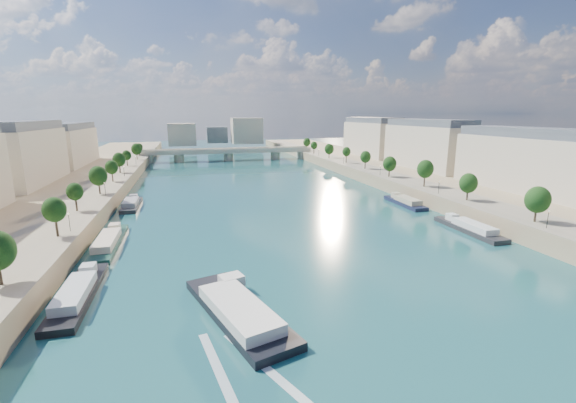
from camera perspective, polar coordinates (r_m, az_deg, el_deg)
ground at (r=128.38m, az=-2.41°, el=-0.96°), size 700.00×700.00×0.00m
quay_left at (r=133.31m, az=-34.30°, el=-1.61°), size 44.00×520.00×5.00m
quay_right at (r=158.94m, az=23.88°, el=1.56°), size 44.00×520.00×5.00m
pave_left at (r=128.37m, az=-28.15°, el=-0.19°), size 14.00×520.00×0.10m
pave_right at (r=149.70m, az=19.44°, el=2.28°), size 14.00×520.00×0.10m
trees_left at (r=128.85m, az=-27.34°, el=2.41°), size 4.80×268.80×8.26m
trees_right at (r=156.11m, az=16.95°, el=4.89°), size 4.80×268.80×8.26m
lamps_left at (r=117.26m, az=-27.26°, el=0.17°), size 0.36×200.36×4.28m
lamps_right at (r=150.98m, az=17.05°, el=3.59°), size 0.36×200.36×4.28m
buildings_right at (r=174.52m, az=25.25°, el=6.99°), size 16.00×226.00×23.20m
skyline at (r=343.05m, az=-9.77°, el=10.03°), size 79.00×42.00×22.00m
bridge at (r=262.04m, az=-8.83°, el=7.13°), size 112.00×12.00×8.15m
tour_barge at (r=62.33m, az=-7.43°, el=-15.68°), size 15.51×28.23×3.74m
wake at (r=49.10m, az=-4.67°, el=-25.84°), size 15.24×25.79×0.04m
moored_barges_left at (r=82.48m, az=-27.49°, el=-9.87°), size 5.00×157.74×3.60m
moored_barges_right at (r=97.27m, az=34.38°, el=-7.33°), size 5.00×131.19×3.60m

